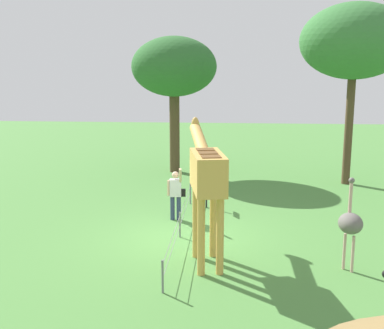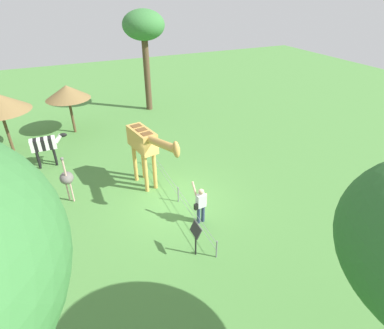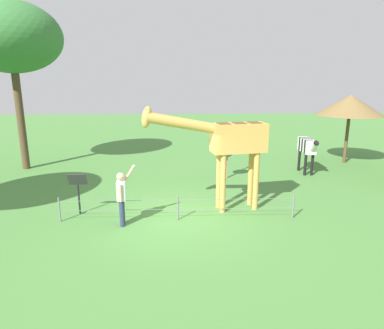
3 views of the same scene
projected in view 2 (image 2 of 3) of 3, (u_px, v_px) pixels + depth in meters
The scene contains 9 objects.
ground_plane at pixel (175, 202), 13.52m from camera, with size 60.00×60.00×0.00m, color #4C843D.
giraffe at pixel (146, 144), 13.40m from camera, with size 3.92×1.18×3.40m.
visitor at pixel (201, 204), 11.96m from camera, with size 0.55×0.58×1.77m.
zebra at pixel (45, 145), 15.69m from camera, with size 0.44×1.80×1.66m.
ostrich at pixel (67, 178), 13.02m from camera, with size 0.70×0.56×2.25m.
shade_hut_near at pixel (67, 92), 18.59m from camera, with size 2.64×2.64×3.03m.
tree_west at pixel (144, 28), 20.69m from camera, with size 2.83×2.83×6.85m.
info_sign at pixel (196, 234), 10.45m from camera, with size 0.56×0.21×1.32m.
wire_fence at pixel (178, 194), 13.36m from camera, with size 7.05×0.05×0.75m.
Camera 2 is at (10.17, -3.80, 8.25)m, focal length 29.01 mm.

